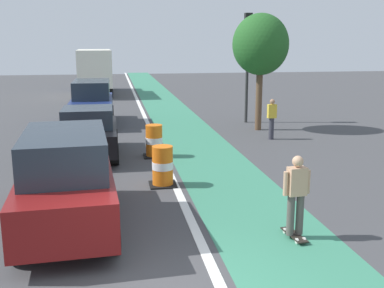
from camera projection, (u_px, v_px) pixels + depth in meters
name	position (u px, v px, depth m)	size (l,w,h in m)	color
bike_lane_strip	(191.00, 137.00, 19.10)	(2.50, 80.00, 0.01)	#387F60
lane_divider_stripe	(154.00, 138.00, 18.85)	(0.20, 80.00, 0.01)	silver
skateboarder_on_lane	(296.00, 194.00, 9.13)	(0.57, 0.82, 1.69)	black
parked_suv_nearest	(67.00, 180.00, 9.65)	(2.12, 4.70, 2.04)	maroon
parked_sedan_second	(89.00, 133.00, 15.68)	(1.92, 4.10, 1.70)	black
parked_suv_third	(92.00, 102.00, 21.89)	(1.95, 4.61, 2.04)	navy
traffic_barrel_front	(163.00, 166.00, 12.61)	(0.73, 0.73, 1.09)	orange
traffic_barrel_mid	(154.00, 141.00, 15.77)	(0.73, 0.73, 1.09)	orange
delivery_truck_down_block	(95.00, 69.00, 34.08)	(2.55, 7.67, 3.23)	silver
traffic_light_corner	(248.00, 48.00, 21.80)	(0.41, 0.32, 5.10)	#2D2D2D
pedestrian_crossing	(272.00, 118.00, 18.49)	(0.34, 0.20, 1.61)	#33333D
street_tree_sidewalk	(261.00, 45.00, 19.87)	(2.40, 2.40, 5.00)	brown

